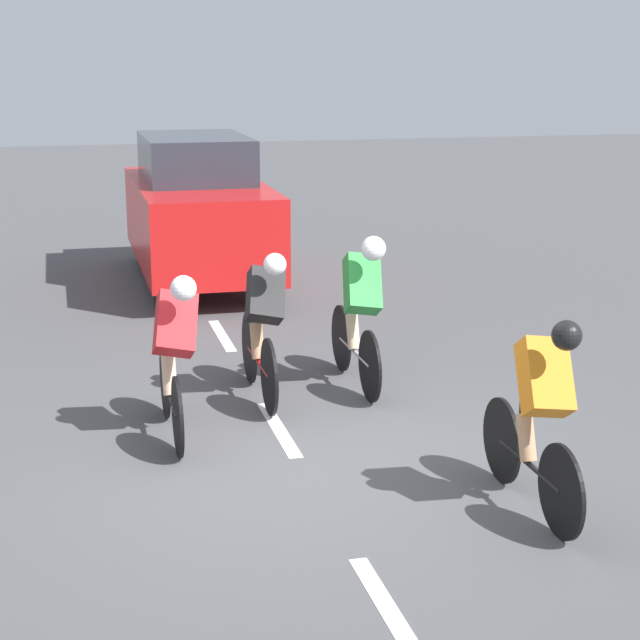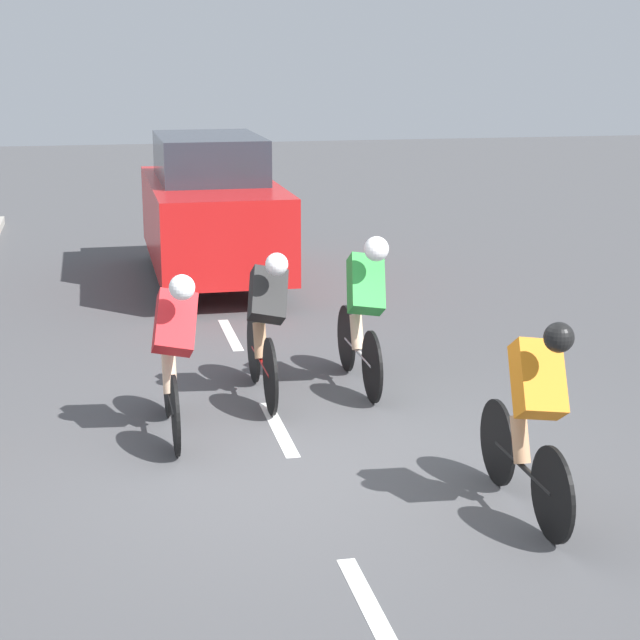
% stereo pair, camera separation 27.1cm
% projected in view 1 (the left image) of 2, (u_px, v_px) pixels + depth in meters
% --- Properties ---
extents(ground_plane, '(60.00, 60.00, 0.00)m').
position_uv_depth(ground_plane, '(301.00, 466.00, 8.41)').
color(ground_plane, '#4C4C4F').
extents(lane_stripe_near, '(0.12, 1.40, 0.01)m').
position_uv_depth(lane_stripe_near, '(390.00, 613.00, 6.21)').
color(lane_stripe_near, white).
rests_on(lane_stripe_near, ground).
extents(lane_stripe_mid, '(0.12, 1.40, 0.01)m').
position_uv_depth(lane_stripe_mid, '(279.00, 429.00, 9.23)').
color(lane_stripe_mid, white).
rests_on(lane_stripe_mid, ground).
extents(lane_stripe_far, '(0.12, 1.40, 0.01)m').
position_uv_depth(lane_stripe_far, '(222.00, 335.00, 12.24)').
color(lane_stripe_far, white).
rests_on(lane_stripe_far, ground).
extents(cyclist_red, '(0.42, 1.65, 1.45)m').
position_uv_depth(cyclist_red, '(174.00, 352.00, 8.83)').
color(cyclist_red, black).
rests_on(cyclist_red, ground).
extents(cyclist_green, '(0.40, 1.70, 1.52)m').
position_uv_depth(cyclist_green, '(361.00, 307.00, 10.17)').
color(cyclist_green, black).
rests_on(cyclist_green, ground).
extents(cyclist_orange, '(0.38, 1.64, 1.46)m').
position_uv_depth(cyclist_orange, '(540.00, 410.00, 7.40)').
color(cyclist_orange, black).
rests_on(cyclist_orange, ground).
extents(cyclist_black, '(0.41, 1.70, 1.44)m').
position_uv_depth(cyclist_black, '(263.00, 323.00, 9.83)').
color(cyclist_black, black).
rests_on(cyclist_black, ground).
extents(support_car, '(1.70, 4.19, 2.03)m').
position_uv_depth(support_car, '(198.00, 210.00, 14.79)').
color(support_car, black).
rests_on(support_car, ground).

